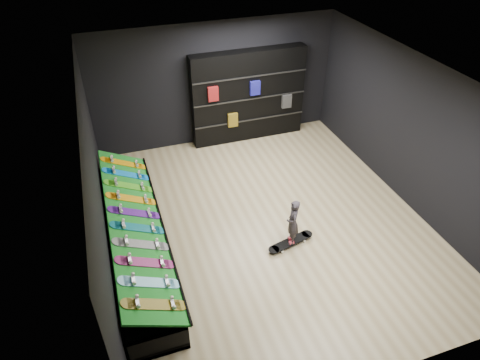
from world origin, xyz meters
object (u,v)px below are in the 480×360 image
object	(u,v)px
child	(292,230)
back_shelving	(248,96)
display_rack	(137,241)
floor_skateboard	(291,243)

from	to	relation	value
child	back_shelving	bearing A→B (deg)	-170.62
display_rack	child	distance (m)	2.83
floor_skateboard	child	xyz separation A→B (m)	(0.00, 0.00, 0.33)
floor_skateboard	child	distance (m)	0.33
floor_skateboard	display_rack	bearing A→B (deg)	151.04
display_rack	child	size ratio (longest dim) A/B	8.05
back_shelving	child	world-z (taller)	back_shelving
display_rack	floor_skateboard	size ratio (longest dim) A/B	4.59
display_rack	floor_skateboard	distance (m)	2.84
back_shelving	floor_skateboard	bearing A→B (deg)	-98.41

